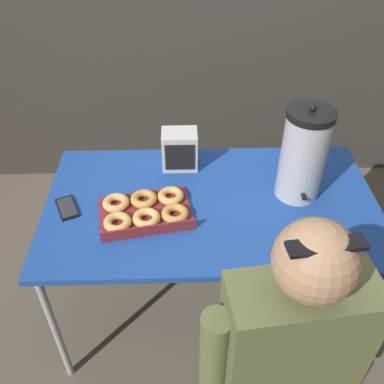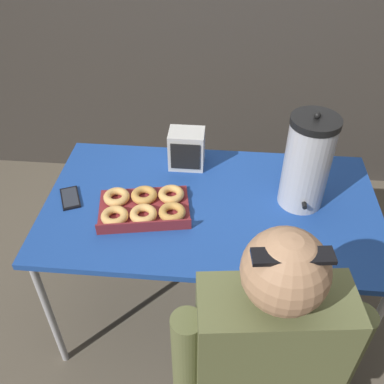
{
  "view_description": "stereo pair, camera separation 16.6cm",
  "coord_description": "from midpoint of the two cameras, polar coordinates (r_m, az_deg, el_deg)",
  "views": [
    {
      "loc": [
        -0.13,
        -1.4,
        2.0
      ],
      "look_at": [
        -0.09,
        0.0,
        0.82
      ],
      "focal_mm": 40.0,
      "sensor_mm": 36.0,
      "label": 1
    },
    {
      "loc": [
        0.04,
        -1.39,
        2.0
      ],
      "look_at": [
        -0.09,
        0.0,
        0.82
      ],
      "focal_mm": 40.0,
      "sensor_mm": 36.0,
      "label": 2
    }
  ],
  "objects": [
    {
      "name": "ground_plane",
      "position": [
        2.44,
        0.06,
        -14.86
      ],
      "size": [
        12.0,
        12.0,
        0.0
      ],
      "primitive_type": "plane",
      "color": "brown"
    },
    {
      "name": "folding_table",
      "position": [
        1.9,
        0.07,
        -2.47
      ],
      "size": [
        1.45,
        0.82,
        0.76
      ],
      "color": "#1E479E",
      "rests_on": "ground"
    },
    {
      "name": "donut_box",
      "position": [
        1.81,
        -8.87,
        -2.55
      ],
      "size": [
        0.42,
        0.33,
        0.05
      ],
      "rotation": [
        0.0,
        0.0,
        0.18
      ],
      "color": "maroon",
      "rests_on": "folding_table"
    },
    {
      "name": "coffee_urn",
      "position": [
        1.83,
        12.13,
        4.82
      ],
      "size": [
        0.2,
        0.22,
        0.44
      ],
      "color": "#B7B7BC",
      "rests_on": "folding_table"
    },
    {
      "name": "cell_phone",
      "position": [
        1.93,
        -18.69,
        -2.09
      ],
      "size": [
        0.13,
        0.16,
        0.01
      ],
      "rotation": [
        0.0,
        0.0,
        0.42
      ],
      "color": "black",
      "rests_on": "folding_table"
    },
    {
      "name": "space_heater",
      "position": [
        2.03,
        -4.01,
        5.59
      ],
      "size": [
        0.17,
        0.13,
        0.19
      ],
      "color": "silver",
      "rests_on": "folding_table"
    },
    {
      "name": "person_seated",
      "position": [
        1.58,
        9.16,
        -22.28
      ],
      "size": [
        0.59,
        0.28,
        1.27
      ],
      "rotation": [
        0.0,
        0.0,
        3.26
      ],
      "color": "#33332D",
      "rests_on": "ground"
    }
  ]
}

